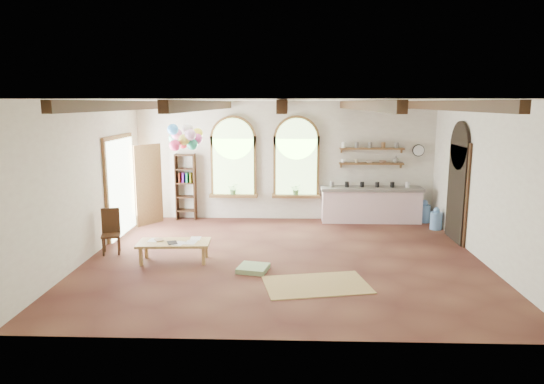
{
  "coord_description": "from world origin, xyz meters",
  "views": [
    {
      "loc": [
        0.09,
        -9.55,
        3.15
      ],
      "look_at": [
        -0.26,
        0.6,
        1.27
      ],
      "focal_mm": 32.0,
      "sensor_mm": 36.0,
      "label": 1
    }
  ],
  "objects_px": {
    "kitchen_counter": "(371,204)",
    "side_chair": "(111,241)",
    "balloon_cluster": "(185,137)",
    "coffee_table": "(174,244)"
  },
  "relations": [
    {
      "from": "coffee_table",
      "to": "side_chair",
      "type": "xyz_separation_m",
      "value": [
        -1.46,
        0.48,
        -0.09
      ]
    },
    {
      "from": "kitchen_counter",
      "to": "side_chair",
      "type": "bearing_deg",
      "value": -153.43
    },
    {
      "from": "kitchen_counter",
      "to": "coffee_table",
      "type": "bearing_deg",
      "value": -142.44
    },
    {
      "from": "coffee_table",
      "to": "balloon_cluster",
      "type": "xyz_separation_m",
      "value": [
        -0.21,
        2.29,
        1.97
      ]
    },
    {
      "from": "side_chair",
      "to": "coffee_table",
      "type": "bearing_deg",
      "value": -18.32
    },
    {
      "from": "kitchen_counter",
      "to": "balloon_cluster",
      "type": "distance_m",
      "value": 5.19
    },
    {
      "from": "coffee_table",
      "to": "balloon_cluster",
      "type": "distance_m",
      "value": 3.03
    },
    {
      "from": "side_chair",
      "to": "kitchen_counter",
      "type": "bearing_deg",
      "value": 26.57
    },
    {
      "from": "side_chair",
      "to": "balloon_cluster",
      "type": "distance_m",
      "value": 3.01
    },
    {
      "from": "side_chair",
      "to": "balloon_cluster",
      "type": "bearing_deg",
      "value": 55.28
    }
  ]
}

